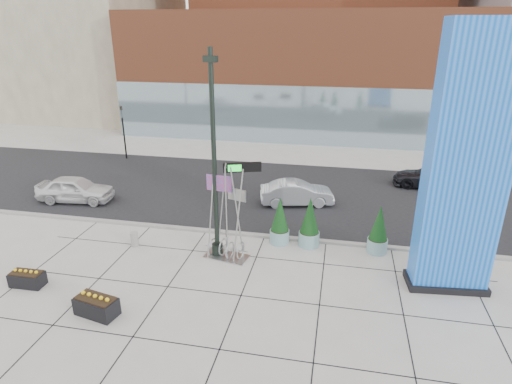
% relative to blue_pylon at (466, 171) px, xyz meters
% --- Properties ---
extents(ground, '(160.00, 160.00, 0.00)m').
position_rel_blue_pylon_xyz_m(ground, '(-8.82, -1.28, -4.83)').
color(ground, '#9E9991').
rests_on(ground, ground).
extents(street_asphalt, '(80.00, 12.00, 0.02)m').
position_rel_blue_pylon_xyz_m(street_asphalt, '(-8.82, 8.72, -4.82)').
color(street_asphalt, black).
rests_on(street_asphalt, ground).
extents(curb_edge, '(80.00, 0.30, 0.12)m').
position_rel_blue_pylon_xyz_m(curb_edge, '(-8.82, 2.72, -4.77)').
color(curb_edge, gray).
rests_on(curb_edge, ground).
extents(tower_podium, '(34.00, 10.00, 11.00)m').
position_rel_blue_pylon_xyz_m(tower_podium, '(-7.82, 25.72, 0.67)').
color(tower_podium, brown).
rests_on(tower_podium, ground).
extents(tower_glass_front, '(34.00, 0.60, 5.00)m').
position_rel_blue_pylon_xyz_m(tower_glass_front, '(-7.82, 20.92, -2.33)').
color(tower_glass_front, '#8CA5B2').
rests_on(tower_glass_front, ground).
extents(blue_pylon, '(3.11, 1.61, 10.00)m').
position_rel_blue_pylon_xyz_m(blue_pylon, '(0.00, 0.00, 0.00)').
color(blue_pylon, blue).
rests_on(blue_pylon, ground).
extents(lamp_post, '(0.60, 0.49, 8.96)m').
position_rel_blue_pylon_xyz_m(lamp_post, '(-9.59, 0.58, -1.16)').
color(lamp_post, black).
rests_on(lamp_post, ground).
extents(public_art_sculpture, '(2.07, 1.32, 4.37)m').
position_rel_blue_pylon_xyz_m(public_art_sculpture, '(-9.12, 0.47, -3.68)').
color(public_art_sculpture, '#ABACAF').
rests_on(public_art_sculpture, ground).
extents(concrete_bollard, '(0.36, 0.36, 0.70)m').
position_rel_blue_pylon_xyz_m(concrete_bollard, '(-13.65, 0.63, -4.48)').
color(concrete_bollard, gray).
rests_on(concrete_bollard, ground).
extents(overhead_street_sign, '(1.74, 0.72, 3.79)m').
position_rel_blue_pylon_xyz_m(overhead_street_sign, '(-8.99, 2.37, -1.57)').
color(overhead_street_sign, black).
rests_on(overhead_street_sign, ground).
extents(round_planter_east, '(0.92, 0.92, 2.30)m').
position_rel_blue_pylon_xyz_m(round_planter_east, '(-2.51, 2.32, -3.74)').
color(round_planter_east, '#7DA6A8').
rests_on(round_planter_east, ground).
extents(round_planter_mid, '(0.98, 0.98, 2.44)m').
position_rel_blue_pylon_xyz_m(round_planter_mid, '(-5.62, 2.32, -3.68)').
color(round_planter_mid, '#7DA6A8').
rests_on(round_planter_mid, ground).
extents(round_planter_west, '(0.93, 0.93, 2.33)m').
position_rel_blue_pylon_xyz_m(round_planter_west, '(-7.02, 2.32, -3.73)').
color(round_planter_west, '#7DA6A8').
rests_on(round_planter_west, ground).
extents(box_planter_north, '(1.32, 0.68, 0.72)m').
position_rel_blue_pylon_xyz_m(box_planter_north, '(-16.32, -3.28, -4.50)').
color(box_planter_north, black).
rests_on(box_planter_north, ground).
extents(box_planter_south, '(1.65, 1.06, 0.84)m').
position_rel_blue_pylon_xyz_m(box_planter_south, '(-12.62, -4.40, -4.44)').
color(box_planter_south, black).
rests_on(box_planter_south, ground).
extents(car_white_west, '(4.55, 2.21, 1.50)m').
position_rel_blue_pylon_xyz_m(car_white_west, '(-19.55, 5.07, -4.08)').
color(car_white_west, silver).
rests_on(car_white_west, ground).
extents(car_silver_mid, '(4.41, 2.42, 1.38)m').
position_rel_blue_pylon_xyz_m(car_silver_mid, '(-6.75, 7.18, -4.14)').
color(car_silver_mid, '#B5B8BD').
rests_on(car_silver_mid, ground).
extents(car_dark_east, '(5.06, 2.66, 1.40)m').
position_rel_blue_pylon_xyz_m(car_dark_east, '(1.45, 11.59, -4.13)').
color(car_dark_east, black).
rests_on(car_dark_east, ground).
extents(traffic_signal, '(0.15, 0.18, 4.10)m').
position_rel_blue_pylon_xyz_m(traffic_signal, '(-20.82, 13.72, -2.53)').
color(traffic_signal, black).
rests_on(traffic_signal, ground).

